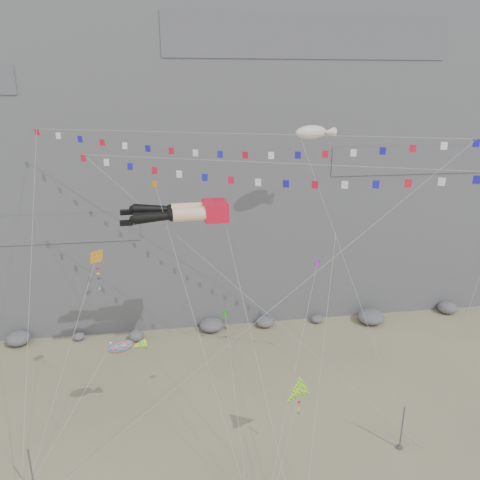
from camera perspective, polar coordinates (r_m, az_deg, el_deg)
The scene contains 16 objects.
ground at distance 38.48m, azimuth -0.94°, elevation -23.14°, with size 120.00×120.00×0.00m, color gray.
cliff at distance 60.83m, azimuth -5.36°, elevation 17.65°, with size 80.00×28.00×50.00m, color slate.
talus_boulders at distance 52.12m, azimuth -3.52°, elevation -10.33°, with size 60.00×3.00×1.20m, color slate, non-canonical shape.
anchor_pole_left at distance 35.84m, azimuth -24.03°, elevation -24.60°, with size 0.12×0.12×3.86m, color slate.
anchor_pole_right at distance 38.47m, azimuth 19.14°, elevation -20.83°, with size 0.12×0.12×3.62m, color slate.
legs_kite at distance 36.20m, azimuth -6.57°, elevation 3.41°, with size 10.47×16.29×22.27m.
flag_banner_upper at distance 37.82m, azimuth -0.95°, elevation 12.82°, with size 32.86×20.30×29.80m.
flag_banner_lower at distance 33.90m, azimuth 3.99°, elevation 9.33°, with size 28.22×13.60×23.72m.
harlequin_kite at distance 33.94m, azimuth -17.13°, elevation -2.09°, with size 6.00×8.62×16.75m.
fish_windsock at distance 35.25m, azimuth -14.30°, elevation -12.52°, with size 8.18×6.09×11.22m.
delta_kite at distance 33.59m, azimuth 7.28°, elevation -17.83°, with size 4.45×5.55×8.12m.
blimp_windsock at distance 42.93m, azimuth 8.68°, elevation 12.77°, with size 6.40×16.17×26.56m.
small_kite_a at distance 36.65m, azimuth -10.09°, elevation 5.86°, with size 5.78×14.54×23.55m.
small_kite_b at distance 39.34m, azimuth 9.37°, elevation -3.05°, with size 7.06×12.29×17.53m.
small_kite_c at distance 33.76m, azimuth -1.76°, elevation -9.19°, with size 1.11×7.73×12.27m.
small_kite_d at distance 39.30m, azimuth 11.52°, elevation 0.07°, with size 6.30×13.42×19.50m.
Camera 1 is at (-3.80, -28.71, 25.34)m, focal length 35.00 mm.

